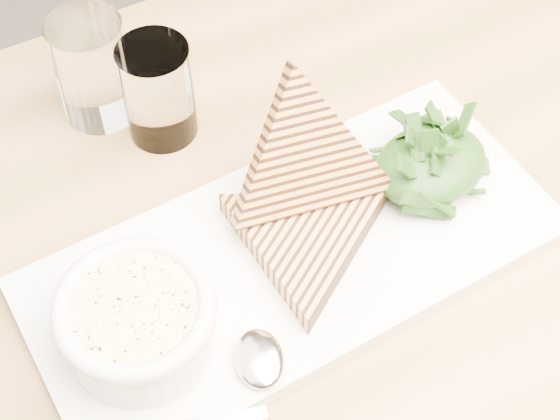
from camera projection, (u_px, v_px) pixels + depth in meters
table_top at (283, 355)px, 0.68m from camera, size 1.36×0.98×0.04m
table_leg_br at (450, 101)px, 1.37m from camera, size 0.06×0.06×0.73m
platter at (294, 256)px, 0.71m from camera, size 0.45×0.23×0.01m
soup_bowl at (140, 327)px, 0.64m from camera, size 0.11×0.11×0.04m
soup at (135, 309)px, 0.61m from camera, size 0.10×0.10×0.01m
bowl_rim at (134, 308)px, 0.61m from camera, size 0.12×0.12×0.01m
sandwich_flat at (304, 240)px, 0.70m from camera, size 0.22×0.22×0.02m
sandwich_lean at (307, 159)px, 0.69m from camera, size 0.20×0.20×0.19m
salad_base at (430, 165)px, 0.73m from camera, size 0.10×0.08×0.04m
arugula_pile at (432, 159)px, 0.72m from camera, size 0.11×0.10×0.05m
spoon_bowl at (259, 358)px, 0.64m from camera, size 0.06×0.06×0.01m
glass_near at (158, 92)px, 0.76m from camera, size 0.06×0.06×0.10m
glass_far at (93, 69)px, 0.77m from camera, size 0.07×0.07×0.10m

